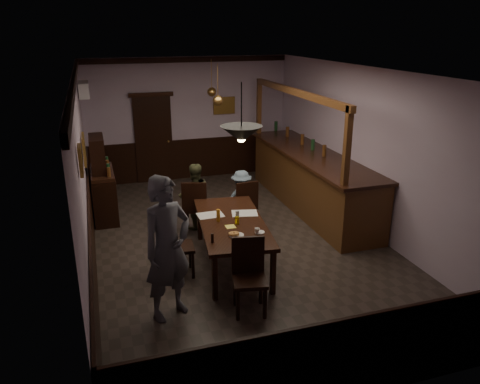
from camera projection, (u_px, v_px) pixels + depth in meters
name	position (u px, v px, depth m)	size (l,w,h in m)	color
room	(237.00, 161.00, 7.96)	(5.01, 8.01, 3.01)	#2D2621
dining_table	(232.00, 225.00, 7.44)	(1.26, 2.31, 0.75)	black
chair_far_left	(195.00, 205.00, 8.56)	(0.57, 0.57, 1.04)	black
chair_far_right	(245.00, 203.00, 8.74)	(0.46, 0.46, 0.99)	black
chair_near	(249.00, 272.00, 6.26)	(0.52, 0.52, 1.02)	black
chair_side	(174.00, 243.00, 7.13)	(0.46, 0.46, 0.99)	black
person_standing	(168.00, 248.00, 6.00)	(0.71, 0.47, 1.95)	#565863
person_seated_left	(194.00, 196.00, 8.81)	(0.62, 0.48, 1.28)	#494C2E
person_seated_right	(241.00, 198.00, 9.00)	(0.71, 0.41, 1.10)	slate
newspaper_left	(210.00, 215.00, 7.64)	(0.42, 0.30, 0.01)	silver
newspaper_right	(245.00, 213.00, 7.71)	(0.42, 0.30, 0.01)	silver
napkin	(230.00, 227.00, 7.20)	(0.15, 0.15, 0.00)	#F1E558
saucer	(260.00, 232.00, 7.00)	(0.15, 0.15, 0.01)	white
coffee_cup	(257.00, 231.00, 6.95)	(0.08, 0.08, 0.07)	white
pastry_plate	(237.00, 235.00, 6.89)	(0.22, 0.22, 0.01)	white
pastry_ring_a	(233.00, 234.00, 6.87)	(0.13, 0.13, 0.04)	#C68C47
pastry_ring_b	(235.00, 234.00, 6.88)	(0.13, 0.13, 0.04)	#C68C47
soda_can	(237.00, 220.00, 7.29)	(0.07, 0.07, 0.12)	gold
beer_glass	(218.00, 215.00, 7.37)	(0.06, 0.06, 0.20)	#BF721E
water_glass	(237.00, 215.00, 7.45)	(0.06, 0.06, 0.15)	silver
pepper_mill	(212.00, 238.00, 6.65)	(0.04, 0.04, 0.14)	black
sideboard	(103.00, 186.00, 9.30)	(0.45, 1.26, 1.67)	black
bar_counter	(311.00, 179.00, 9.85)	(1.04, 4.48, 2.51)	#472B13
door_back	(154.00, 140.00, 11.40)	(0.90, 0.06, 2.10)	black
ac_unit	(84.00, 89.00, 9.56)	(0.20, 0.85, 0.30)	white
picture_left_small	(81.00, 160.00, 5.60)	(0.04, 0.28, 0.36)	olive
picture_left_large	(84.00, 149.00, 7.90)	(0.04, 0.62, 0.48)	olive
picture_back	(224.00, 105.00, 11.67)	(0.55, 0.04, 0.42)	olive
pendant_iron	(241.00, 134.00, 6.15)	(0.56, 0.56, 0.78)	black
pendant_brass_mid	(218.00, 101.00, 9.11)	(0.20, 0.20, 0.81)	#BF8C3F
pendant_brass_far	(212.00, 92.00, 10.31)	(0.20, 0.20, 0.81)	#BF8C3F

